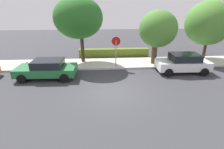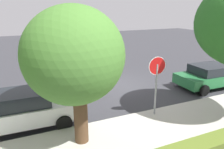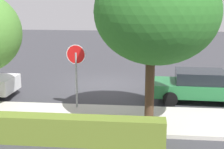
{
  "view_description": "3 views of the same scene",
  "coord_description": "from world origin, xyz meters",
  "px_view_note": "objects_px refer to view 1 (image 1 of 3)",
  "views": [
    {
      "loc": [
        -0.78,
        -9.93,
        5.19
      ],
      "look_at": [
        -0.03,
        0.77,
        0.87
      ],
      "focal_mm": 28.0,
      "sensor_mm": 36.0,
      "label": 1
    },
    {
      "loc": [
        5.87,
        11.75,
        4.68
      ],
      "look_at": [
        1.13,
        1.09,
        1.1
      ],
      "focal_mm": 35.0,
      "sensor_mm": 36.0,
      "label": 2
    },
    {
      "loc": [
        -2.31,
        17.83,
        4.61
      ],
      "look_at": [
        -0.53,
        0.9,
        0.74
      ],
      "focal_mm": 55.0,
      "sensor_mm": 36.0,
      "label": 3
    }
  ],
  "objects_px": {
    "fire_hydrant": "(27,66)",
    "parked_car_green": "(47,69)",
    "stop_sign": "(116,47)",
    "street_tree_mid_block": "(158,29)",
    "street_tree_far": "(208,23)",
    "street_tree_near_corner": "(78,18)",
    "parked_car_white": "(183,63)"
  },
  "relations": [
    {
      "from": "street_tree_near_corner",
      "to": "fire_hydrant",
      "type": "relative_size",
      "value": 8.25
    },
    {
      "from": "parked_car_white",
      "to": "fire_hydrant",
      "type": "relative_size",
      "value": 5.83
    },
    {
      "from": "stop_sign",
      "to": "parked_car_green",
      "type": "bearing_deg",
      "value": -161.14
    },
    {
      "from": "street_tree_mid_block",
      "to": "parked_car_white",
      "type": "bearing_deg",
      "value": -50.63
    },
    {
      "from": "stop_sign",
      "to": "parked_car_green",
      "type": "distance_m",
      "value": 5.76
    },
    {
      "from": "street_tree_near_corner",
      "to": "street_tree_mid_block",
      "type": "bearing_deg",
      "value": -8.12
    },
    {
      "from": "stop_sign",
      "to": "street_tree_mid_block",
      "type": "bearing_deg",
      "value": 9.64
    },
    {
      "from": "parked_car_white",
      "to": "street_tree_far",
      "type": "xyz_separation_m",
      "value": [
        3.4,
        3.14,
        2.77
      ]
    },
    {
      "from": "street_tree_far",
      "to": "fire_hydrant",
      "type": "xyz_separation_m",
      "value": [
        -16.23,
        -1.74,
        -3.21
      ]
    },
    {
      "from": "parked_car_white",
      "to": "parked_car_green",
      "type": "xyz_separation_m",
      "value": [
        -10.67,
        -0.42,
        -0.07
      ]
    },
    {
      "from": "street_tree_mid_block",
      "to": "street_tree_far",
      "type": "height_order",
      "value": "street_tree_far"
    },
    {
      "from": "parked_car_green",
      "to": "street_tree_far",
      "type": "bearing_deg",
      "value": 14.18
    },
    {
      "from": "stop_sign",
      "to": "fire_hydrant",
      "type": "bearing_deg",
      "value": -179.96
    },
    {
      "from": "street_tree_mid_block",
      "to": "fire_hydrant",
      "type": "xyz_separation_m",
      "value": [
        -11.17,
        -0.63,
        -2.85
      ]
    },
    {
      "from": "street_tree_mid_block",
      "to": "fire_hydrant",
      "type": "distance_m",
      "value": 11.54
    },
    {
      "from": "street_tree_near_corner",
      "to": "fire_hydrant",
      "type": "xyz_separation_m",
      "value": [
        -4.35,
        -1.6,
        -3.74
      ]
    },
    {
      "from": "fire_hydrant",
      "to": "street_tree_far",
      "type": "bearing_deg",
      "value": 6.11
    },
    {
      "from": "street_tree_far",
      "to": "fire_hydrant",
      "type": "distance_m",
      "value": 16.64
    },
    {
      "from": "street_tree_mid_block",
      "to": "fire_hydrant",
      "type": "bearing_deg",
      "value": -176.78
    },
    {
      "from": "parked_car_green",
      "to": "street_tree_far",
      "type": "distance_m",
      "value": 14.8
    },
    {
      "from": "street_tree_near_corner",
      "to": "fire_hydrant",
      "type": "height_order",
      "value": "street_tree_near_corner"
    },
    {
      "from": "parked_car_white",
      "to": "street_tree_near_corner",
      "type": "bearing_deg",
      "value": 160.5
    },
    {
      "from": "stop_sign",
      "to": "street_tree_far",
      "type": "height_order",
      "value": "street_tree_far"
    },
    {
      "from": "stop_sign",
      "to": "street_tree_mid_block",
      "type": "relative_size",
      "value": 0.57
    },
    {
      "from": "parked_car_white",
      "to": "street_tree_near_corner",
      "type": "relative_size",
      "value": 0.71
    },
    {
      "from": "stop_sign",
      "to": "street_tree_mid_block",
      "type": "height_order",
      "value": "street_tree_mid_block"
    },
    {
      "from": "parked_car_white",
      "to": "fire_hydrant",
      "type": "xyz_separation_m",
      "value": [
        -12.83,
        1.4,
        -0.44
      ]
    },
    {
      "from": "street_tree_near_corner",
      "to": "street_tree_far",
      "type": "distance_m",
      "value": 11.89
    },
    {
      "from": "stop_sign",
      "to": "street_tree_near_corner",
      "type": "relative_size",
      "value": 0.47
    },
    {
      "from": "fire_hydrant",
      "to": "parked_car_green",
      "type": "bearing_deg",
      "value": -40.13
    },
    {
      "from": "parked_car_white",
      "to": "street_tree_mid_block",
      "type": "xyz_separation_m",
      "value": [
        -1.67,
        2.03,
        2.41
      ]
    },
    {
      "from": "parked_car_white",
      "to": "street_tree_mid_block",
      "type": "bearing_deg",
      "value": 129.37
    }
  ]
}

